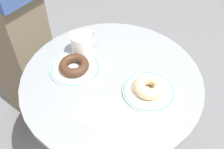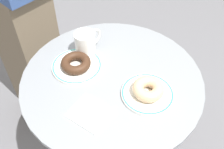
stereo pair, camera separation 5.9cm
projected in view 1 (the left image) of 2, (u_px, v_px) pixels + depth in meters
The scene contains 7 objects.
cafe_table at pixel (112, 113), 1.20m from camera, with size 0.71×0.71×0.74m.
plate_left at pixel (75, 68), 1.05m from camera, with size 0.20×0.20×0.01m.
plate_right at pixel (149, 91), 0.97m from camera, with size 0.19×0.19×0.01m.
donut_chocolate at pixel (74, 65), 1.03m from camera, with size 0.12×0.12×0.04m, color #422819.
donut_glazed at pixel (149, 86), 0.95m from camera, with size 0.12×0.12×0.04m, color #E0B789.
paper_napkin at pixel (94, 114), 0.90m from camera, with size 0.13×0.12×0.01m, color white.
coffee_mug at pixel (83, 45), 1.07m from camera, with size 0.09×0.13×0.10m.
Camera 1 is at (0.27, -0.63, 1.50)m, focal length 41.88 mm.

